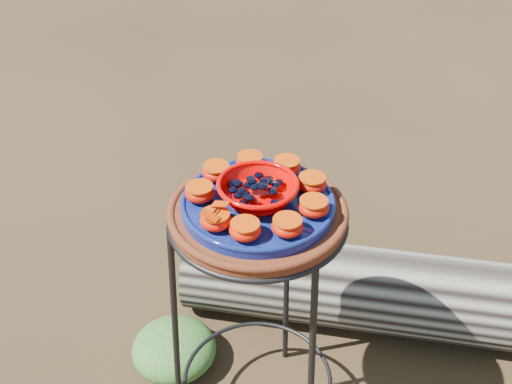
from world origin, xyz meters
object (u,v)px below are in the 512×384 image
at_px(driftwood_log, 411,294).
at_px(cobalt_plate, 258,205).
at_px(terracotta_saucer, 258,214).
at_px(red_bowl, 258,192).
at_px(plant_stand, 258,328).

bearing_deg(driftwood_log, cobalt_plate, -122.30).
bearing_deg(terracotta_saucer, driftwood_log, 57.70).
xyz_separation_m(terracotta_saucer, red_bowl, (0.00, 0.00, 0.06)).
xyz_separation_m(cobalt_plate, driftwood_log, (0.32, 0.50, -0.61)).
relative_size(plant_stand, red_bowl, 4.18).
bearing_deg(driftwood_log, red_bowl, -122.30).
bearing_deg(red_bowl, driftwood_log, 57.70).
xyz_separation_m(plant_stand, terracotta_saucer, (0.00, 0.00, 0.37)).
xyz_separation_m(red_bowl, driftwood_log, (0.32, 0.50, -0.64)).
relative_size(cobalt_plate, driftwood_log, 0.23).
height_order(red_bowl, driftwood_log, red_bowl).
relative_size(plant_stand, driftwood_log, 0.48).
bearing_deg(red_bowl, cobalt_plate, 0.00).
height_order(cobalt_plate, red_bowl, red_bowl).
bearing_deg(terracotta_saucer, cobalt_plate, 0.00).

